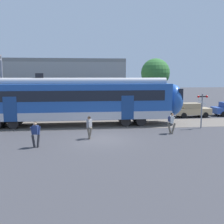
% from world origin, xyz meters
% --- Properties ---
extents(ground_plane, '(160.00, 160.00, 0.00)m').
position_xyz_m(ground_plane, '(0.00, 0.00, 0.00)').
color(ground_plane, '#38383D').
extents(pedestrian_navy, '(0.63, 0.59, 1.67)m').
position_xyz_m(pedestrian_navy, '(-4.28, -1.71, 0.99)').
color(pedestrian_navy, '#28282D').
rests_on(pedestrian_navy, ground).
extents(pedestrian_grey, '(0.47, 0.67, 1.67)m').
position_xyz_m(pedestrian_grey, '(-0.86, 0.18, 0.96)').
color(pedestrian_grey, '#6B6051').
rests_on(pedestrian_grey, ground).
extents(pedestrian_white, '(0.63, 0.57, 1.67)m').
position_xyz_m(pedestrian_white, '(5.56, 1.15, 0.99)').
color(pedestrian_white, '#6B6051').
rests_on(pedestrian_white, ground).
extents(parked_car_tan, '(4.05, 1.85, 1.54)m').
position_xyz_m(parked_car_tan, '(10.64, 9.01, 0.78)').
color(parked_car_tan, tan).
rests_on(parked_car_tan, ground).
extents(crossing_signal, '(0.96, 0.22, 3.00)m').
position_xyz_m(crossing_signal, '(8.87, 2.89, 2.01)').
color(crossing_signal, gray).
rests_on(crossing_signal, ground).
extents(background_building, '(19.54, 5.00, 9.20)m').
position_xyz_m(background_building, '(-6.18, 13.25, 3.21)').
color(background_building, gray).
rests_on(background_building, ground).
extents(street_tree_right, '(3.67, 3.67, 6.72)m').
position_xyz_m(street_tree_right, '(8.11, 14.72, 4.86)').
color(street_tree_right, brown).
rests_on(street_tree_right, ground).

